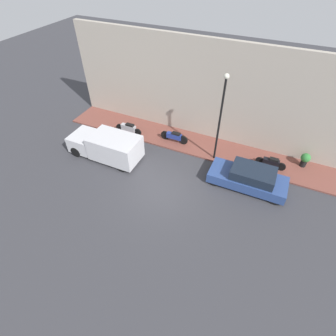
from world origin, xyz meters
TOP-DOWN VIEW (x-y plane):
  - ground_plane at (0.00, 0.00)m, footprint 60.00×60.00m
  - sidewalk at (4.71, 0.00)m, footprint 2.39×17.97m
  - building_facade at (6.05, 0.00)m, footprint 0.30×17.97m
  - parked_car at (2.35, -4.34)m, footprint 1.69×4.22m
  - delivery_van at (1.27, 4.30)m, footprint 1.86×4.57m
  - motorcycle_blue at (4.33, 1.01)m, footprint 0.30×1.93m
  - motorcycle_black at (4.34, -5.26)m, footprint 0.30×1.76m
  - scooter_silver at (3.92, 4.30)m, footprint 0.30×1.97m
  - streetlamp at (3.81, -1.95)m, footprint 0.28×0.28m
  - potted_plant at (5.32, -7.06)m, footprint 0.55×0.55m

SIDE VIEW (x-z plane):
  - ground_plane at x=0.00m, z-range 0.00..0.00m
  - sidewalk at x=4.71m, z-range 0.00..0.10m
  - motorcycle_black at x=4.34m, z-range 0.13..0.83m
  - scooter_silver at x=3.92m, z-range 0.13..0.89m
  - motorcycle_blue at x=4.33m, z-range 0.14..0.88m
  - parked_car at x=2.35m, z-range -0.03..1.25m
  - potted_plant at x=5.32m, z-range 0.17..1.07m
  - delivery_van at x=1.27m, z-range 0.03..1.66m
  - building_facade at x=6.05m, z-range 0.00..6.41m
  - streetlamp at x=3.81m, z-range 0.61..6.03m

